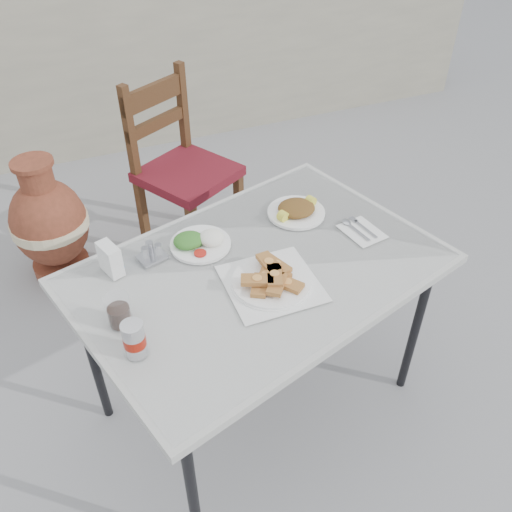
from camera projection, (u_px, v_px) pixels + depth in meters
name	position (u px, v px, depth m)	size (l,w,h in m)	color
ground	(232.00, 389.00, 2.44)	(80.00, 80.00, 0.00)	gray
cafe_table	(259.00, 278.00, 1.95)	(1.46, 1.18, 0.77)	black
pide_plate	(272.00, 277.00, 1.82)	(0.31, 0.31, 0.06)	white
salad_rice_plate	(200.00, 241.00, 1.99)	(0.23, 0.23, 0.06)	white
salad_chopped_plate	(296.00, 210.00, 2.15)	(0.23, 0.23, 0.05)	white
soda_can	(134.00, 339.00, 1.57)	(0.07, 0.07, 0.12)	#BCBCC1
cola_glass	(119.00, 312.00, 1.67)	(0.08, 0.08, 0.11)	white
napkin_holder	(110.00, 259.00, 1.85)	(0.08, 0.10, 0.11)	white
condiment_caddy	(152.00, 254.00, 1.93)	(0.11, 0.10, 0.07)	#AEAEB5
cutlery_napkin	(359.00, 230.00, 2.07)	(0.15, 0.18, 0.01)	white
chair	(182.00, 168.00, 2.92)	(0.61, 0.61, 1.01)	#34180E
terracotta_urn	(50.00, 224.00, 2.86)	(0.40, 0.40, 0.70)	brown
back_wall	(105.00, 68.00, 3.83)	(6.00, 0.25, 1.20)	#9D9883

